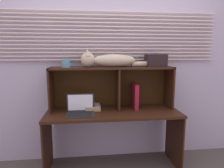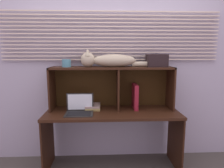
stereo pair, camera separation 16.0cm
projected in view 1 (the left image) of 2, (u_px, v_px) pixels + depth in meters
name	position (u px, v px, depth m)	size (l,w,h in m)	color
back_panel_with_blinds	(110.00, 63.00, 2.52)	(4.40, 0.08, 2.50)	#AFA8C1
desk	(113.00, 122.00, 2.32)	(1.55, 0.55, 0.71)	black
hutch_shelf_unit	(112.00, 80.00, 2.39)	(1.45, 0.30, 0.51)	black
cat	(109.00, 60.00, 2.31)	(0.91, 0.18, 0.21)	#B8AA8F
laptop	(80.00, 110.00, 2.19)	(0.31, 0.23, 0.22)	black
binder_upright	(135.00, 96.00, 2.41)	(0.05, 0.25, 0.30)	maroon
book_stack	(93.00, 107.00, 2.37)	(0.18, 0.24, 0.05)	tan
small_basket	(66.00, 63.00, 2.26)	(0.10, 0.10, 0.09)	teal
storage_box	(156.00, 60.00, 2.37)	(0.23, 0.19, 0.15)	black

